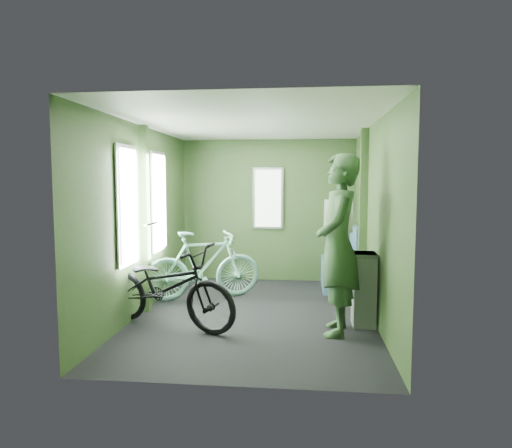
{
  "coord_description": "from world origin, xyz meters",
  "views": [
    {
      "loc": [
        0.58,
        -5.43,
        1.61
      ],
      "look_at": [
        0.0,
        0.1,
        1.1
      ],
      "focal_mm": 32.0,
      "sensor_mm": 36.0,
      "label": 1
    }
  ],
  "objects_px": {
    "waste_box": "(364,289)",
    "bench_seat": "(341,271)",
    "bicycle_black": "(166,328)",
    "bicycle_mint": "(203,300)",
    "passenger": "(338,245)"
  },
  "relations": [
    {
      "from": "bicycle_black",
      "to": "passenger",
      "type": "relative_size",
      "value": 0.93
    },
    {
      "from": "bicycle_mint",
      "to": "waste_box",
      "type": "xyz_separation_m",
      "value": [
        2.04,
        -0.89,
        0.41
      ]
    },
    {
      "from": "bicycle_black",
      "to": "bench_seat",
      "type": "relative_size",
      "value": 1.85
    },
    {
      "from": "bicycle_mint",
      "to": "bench_seat",
      "type": "bearing_deg",
      "value": -89.52
    },
    {
      "from": "bicycle_mint",
      "to": "waste_box",
      "type": "distance_m",
      "value": 2.26
    },
    {
      "from": "waste_box",
      "to": "bicycle_black",
      "type": "bearing_deg",
      "value": -171.57
    },
    {
      "from": "bicycle_black",
      "to": "bicycle_mint",
      "type": "bearing_deg",
      "value": 12.78
    },
    {
      "from": "bicycle_black",
      "to": "waste_box",
      "type": "relative_size",
      "value": 2.15
    },
    {
      "from": "bicycle_black",
      "to": "bench_seat",
      "type": "xyz_separation_m",
      "value": [
        2.08,
        2.08,
        0.28
      ]
    },
    {
      "from": "waste_box",
      "to": "bench_seat",
      "type": "height_order",
      "value": "bench_seat"
    },
    {
      "from": "passenger",
      "to": "bench_seat",
      "type": "relative_size",
      "value": 1.99
    },
    {
      "from": "passenger",
      "to": "waste_box",
      "type": "distance_m",
      "value": 0.7
    },
    {
      "from": "bicycle_black",
      "to": "bicycle_mint",
      "type": "distance_m",
      "value": 1.23
    },
    {
      "from": "bench_seat",
      "to": "waste_box",
      "type": "bearing_deg",
      "value": -86.41
    },
    {
      "from": "bench_seat",
      "to": "passenger",
      "type": "bearing_deg",
      "value": -95.79
    }
  ]
}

